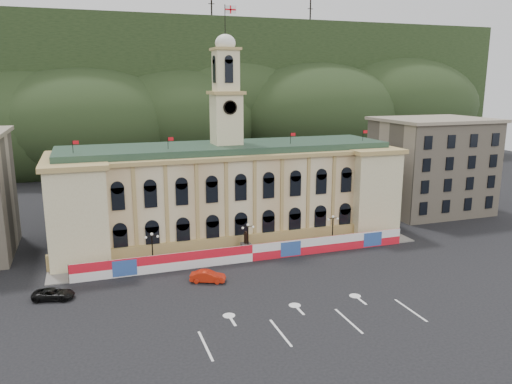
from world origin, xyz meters
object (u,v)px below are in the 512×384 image
object	(u,v)px
lamp_center	(248,237)
red_sedan	(208,276)
statue	(246,247)
black_suv	(54,294)

from	to	relation	value
lamp_center	red_sedan	size ratio (longest dim) A/B	1.06
statue	black_suv	distance (m)	27.73
statue	black_suv	world-z (taller)	statue
statue	black_suv	xyz separation A→B (m)	(-26.68, -7.53, -0.51)
lamp_center	red_sedan	distance (m)	11.10
lamp_center	black_suv	distance (m)	27.57
black_suv	statue	bearing A→B (deg)	-59.78
red_sedan	black_suv	distance (m)	18.75
lamp_center	black_suv	xyz separation A→B (m)	(-26.68, -6.53, -2.40)
red_sedan	statue	bearing A→B (deg)	-20.50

